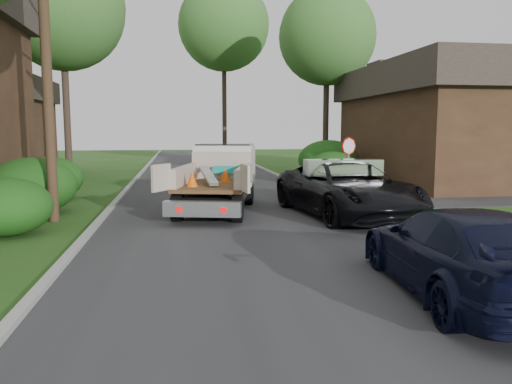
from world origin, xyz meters
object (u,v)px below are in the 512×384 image
Objects in this scene: flatbed_truck at (221,173)px; stop_sign at (349,154)px; utility_pole at (46,47)px; black_pickup at (347,189)px; navy_suv at (461,252)px; house_right at (459,122)px; tree_center_far at (224,25)px; tree_right_far at (327,37)px; tree_left_far at (62,8)px.

stop_sign is at bearing 34.08° from flatbed_truck.
stop_sign is 0.25× the size of utility_pole.
navy_suv is (-0.70, -7.75, -0.13)m from black_pickup.
flatbed_truck is at bearing 20.35° from utility_pole.
tree_center_far reaches higher than house_right.
navy_suv is at bearing -59.65° from flatbed_truck.
tree_right_far is 11.68m from tree_center_far.
tree_right_far is 17.70m from black_pickup.
navy_suv is (10.40, -20.25, -8.23)m from tree_left_far.
tree_center_far reaches higher than tree_left_far.
stop_sign is 0.19× the size of house_right.
tree_right_far reaches higher than house_right.
flatbed_truck is 4.55m from black_pickup.
flatbed_truck is at bearing -159.12° from stop_sign.
navy_suv is at bearing -101.19° from tree_right_far.
black_pickup is (9.08, -0.48, -4.29)m from utility_pole.
tree_right_far is (-5.50, 6.00, 5.32)m from house_right.
flatbed_truck reaches higher than navy_suv.
stop_sign is 0.20× the size of tree_left_far.
tree_right_far reaches higher than flatbed_truck.
tree_center_far is 27.47m from black_pickup.
tree_center_far is 2.29× the size of black_pickup.
tree_left_far is at bearing 99.54° from utility_pole.
tree_left_far reaches higher than black_pickup.
navy_suv is (-10.10, -17.25, -2.41)m from house_right.
black_pickup is at bearing -86.41° from tree_center_far.
stop_sign is 0.17× the size of tree_center_far.
tree_right_far is (12.98, 15.02, 3.31)m from utility_pole.
tree_left_far is 15.31m from tree_right_far.
navy_suv is at bearing -88.45° from tree_center_far.
tree_right_far is 2.22× the size of navy_suv.
stop_sign reaches higher than flatbed_truck.
utility_pole is 0.82× the size of tree_left_far.
black_pickup is (1.60, -25.50, -10.09)m from tree_center_far.
utility_pole is (-10.68, -4.02, 3.40)m from stop_sign.
black_pickup is at bearing -3.03° from utility_pole.
tree_left_far is at bearing -126.16° from tree_center_far.
house_right is at bearing 32.66° from stop_sign.
tree_center_far is 2.82× the size of navy_suv.
tree_center_far is at bearing 118.81° from tree_right_far.
black_pickup is (-3.90, -15.50, -7.59)m from tree_right_far.
tree_right_far is 24.93m from navy_suv.
flatbed_truck is 10.65m from navy_suv.
navy_suv is at bearing -120.36° from house_right.
tree_left_far reaches higher than house_right.
flatbed_truck reaches higher than black_pickup.
tree_center_far is at bearing 98.66° from stop_sign.
tree_right_far reaches higher than black_pickup.
tree_center_far is (-3.20, 21.00, 9.20)m from stop_sign.
black_pickup is at bearing -19.08° from flatbed_truck.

